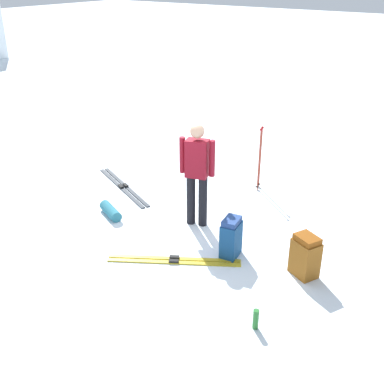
{
  "coord_description": "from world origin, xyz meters",
  "views": [
    {
      "loc": [
        -5.28,
        -3.74,
        3.83
      ],
      "look_at": [
        0.0,
        0.0,
        0.7
      ],
      "focal_mm": 43.97,
      "sensor_mm": 36.0,
      "label": 1
    }
  ],
  "objects_px": {
    "backpack_bright": "(305,256)",
    "sleeping_mat_rolled": "(111,211)",
    "backpack_large_dark": "(231,238)",
    "skier_standing": "(197,170)",
    "ski_poles_planted_near": "(260,155)",
    "thermos_bottle": "(256,319)",
    "ski_pair_near": "(123,187)",
    "ski_pair_far": "(174,260)"
  },
  "relations": [
    {
      "from": "ski_pair_far",
      "to": "sleeping_mat_rolled",
      "type": "relative_size",
      "value": 3.13
    },
    {
      "from": "backpack_bright",
      "to": "ski_poles_planted_near",
      "type": "height_order",
      "value": "ski_poles_planted_near"
    },
    {
      "from": "backpack_bright",
      "to": "backpack_large_dark",
      "type": "bearing_deg",
      "value": 99.54
    },
    {
      "from": "ski_pair_near",
      "to": "sleeping_mat_rolled",
      "type": "distance_m",
      "value": 1.14
    },
    {
      "from": "ski_pair_near",
      "to": "sleeping_mat_rolled",
      "type": "xyz_separation_m",
      "value": [
        -0.96,
        -0.61,
        0.08
      ]
    },
    {
      "from": "skier_standing",
      "to": "backpack_large_dark",
      "type": "bearing_deg",
      "value": -117.56
    },
    {
      "from": "skier_standing",
      "to": "ski_pair_near",
      "type": "height_order",
      "value": "skier_standing"
    },
    {
      "from": "ski_pair_far",
      "to": "sleeping_mat_rolled",
      "type": "height_order",
      "value": "sleeping_mat_rolled"
    },
    {
      "from": "backpack_large_dark",
      "to": "backpack_bright",
      "type": "height_order",
      "value": "backpack_large_dark"
    },
    {
      "from": "thermos_bottle",
      "to": "sleeping_mat_rolled",
      "type": "bearing_deg",
      "value": 73.05
    },
    {
      "from": "ski_poles_planted_near",
      "to": "sleeping_mat_rolled",
      "type": "height_order",
      "value": "ski_poles_planted_near"
    },
    {
      "from": "backpack_large_dark",
      "to": "ski_pair_near",
      "type": "bearing_deg",
      "value": 74.01
    },
    {
      "from": "backpack_bright",
      "to": "thermos_bottle",
      "type": "relative_size",
      "value": 2.34
    },
    {
      "from": "ski_pair_near",
      "to": "ski_poles_planted_near",
      "type": "distance_m",
      "value": 2.65
    },
    {
      "from": "ski_pair_far",
      "to": "backpack_large_dark",
      "type": "height_order",
      "value": "backpack_large_dark"
    },
    {
      "from": "sleeping_mat_rolled",
      "to": "thermos_bottle",
      "type": "bearing_deg",
      "value": -106.95
    },
    {
      "from": "backpack_bright",
      "to": "sleeping_mat_rolled",
      "type": "distance_m",
      "value": 3.36
    },
    {
      "from": "ski_poles_planted_near",
      "to": "ski_pair_near",
      "type": "bearing_deg",
      "value": 124.39
    },
    {
      "from": "ski_poles_planted_near",
      "to": "skier_standing",
      "type": "bearing_deg",
      "value": 174.43
    },
    {
      "from": "ski_pair_far",
      "to": "backpack_large_dark",
      "type": "relative_size",
      "value": 2.81
    },
    {
      "from": "ski_pair_near",
      "to": "backpack_large_dark",
      "type": "distance_m",
      "value": 3.01
    },
    {
      "from": "ski_poles_planted_near",
      "to": "thermos_bottle",
      "type": "xyz_separation_m",
      "value": [
        -3.42,
        -1.79,
        -0.55
      ]
    },
    {
      "from": "backpack_large_dark",
      "to": "thermos_bottle",
      "type": "distance_m",
      "value": 1.54
    },
    {
      "from": "ski_pair_far",
      "to": "sleeping_mat_rolled",
      "type": "bearing_deg",
      "value": 74.86
    },
    {
      "from": "backpack_bright",
      "to": "thermos_bottle",
      "type": "xyz_separation_m",
      "value": [
        -1.32,
        0.03,
        -0.17
      ]
    },
    {
      "from": "skier_standing",
      "to": "backpack_large_dark",
      "type": "height_order",
      "value": "skier_standing"
    },
    {
      "from": "sleeping_mat_rolled",
      "to": "ski_poles_planted_near",
      "type": "bearing_deg",
      "value": -32.13
    },
    {
      "from": "backpack_bright",
      "to": "sleeping_mat_rolled",
      "type": "bearing_deg",
      "value": 95.34
    },
    {
      "from": "skier_standing",
      "to": "backpack_bright",
      "type": "xyz_separation_m",
      "value": [
        -0.31,
        -1.99,
        -0.66
      ]
    },
    {
      "from": "backpack_bright",
      "to": "ski_poles_planted_near",
      "type": "distance_m",
      "value": 2.8
    },
    {
      "from": "skier_standing",
      "to": "backpack_bright",
      "type": "height_order",
      "value": "skier_standing"
    },
    {
      "from": "skier_standing",
      "to": "ski_pair_far",
      "type": "height_order",
      "value": "skier_standing"
    },
    {
      "from": "backpack_bright",
      "to": "thermos_bottle",
      "type": "distance_m",
      "value": 1.33
    },
    {
      "from": "backpack_large_dark",
      "to": "backpack_bright",
      "type": "xyz_separation_m",
      "value": [
        0.18,
        -1.06,
        -0.0
      ]
    },
    {
      "from": "backpack_large_dark",
      "to": "sleeping_mat_rolled",
      "type": "relative_size",
      "value": 1.11
    },
    {
      "from": "sleeping_mat_rolled",
      "to": "thermos_bottle",
      "type": "distance_m",
      "value": 3.45
    },
    {
      "from": "ski_pair_near",
      "to": "backpack_large_dark",
      "type": "relative_size",
      "value": 3.07
    },
    {
      "from": "sleeping_mat_rolled",
      "to": "thermos_bottle",
      "type": "xyz_separation_m",
      "value": [
        -1.01,
        -3.3,
        0.04
      ]
    },
    {
      "from": "ski_pair_near",
      "to": "backpack_bright",
      "type": "distance_m",
      "value": 4.0
    },
    {
      "from": "backpack_large_dark",
      "to": "backpack_bright",
      "type": "relative_size",
      "value": 1.01
    },
    {
      "from": "backpack_large_dark",
      "to": "ski_poles_planted_near",
      "type": "xyz_separation_m",
      "value": [
        2.28,
        0.76,
        0.38
      ]
    },
    {
      "from": "ski_pair_far",
      "to": "backpack_bright",
      "type": "bearing_deg",
      "value": -64.85
    }
  ]
}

